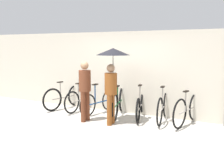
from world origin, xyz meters
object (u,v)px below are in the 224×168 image
parked_bicycle_2 (99,101)px  parked_bicycle_0 (65,97)px  parked_bicycle_4 (141,105)px  parked_bicycle_5 (163,107)px  parked_bicycle_1 (82,99)px  pedestrian_leading (85,87)px  parked_bicycle_3 (119,102)px  parked_bicycle_6 (188,109)px  pedestrian_center (112,67)px

parked_bicycle_2 → parked_bicycle_0: bearing=100.8°
parked_bicycle_4 → parked_bicycle_2: bearing=80.4°
parked_bicycle_5 → parked_bicycle_4: bearing=84.1°
parked_bicycle_1 → parked_bicycle_4: parked_bicycle_4 is taller
parked_bicycle_2 → pedestrian_leading: bearing=-163.3°
parked_bicycle_2 → parked_bicycle_3: 0.65m
parked_bicycle_6 → parked_bicycle_1: bearing=103.2°
parked_bicycle_0 → parked_bicycle_4: (2.61, 0.04, -0.02)m
pedestrian_leading → pedestrian_center: pedestrian_center is taller
parked_bicycle_3 → pedestrian_leading: pedestrian_leading is taller
parked_bicycle_0 → parked_bicycle_3: size_ratio=0.96×
parked_bicycle_2 → parked_bicycle_4: bearing=-74.1°
parked_bicycle_5 → parked_bicycle_0: bearing=85.5°
parked_bicycle_4 → pedestrian_center: size_ratio=0.87×
parked_bicycle_1 → parked_bicycle_2: parked_bicycle_2 is taller
parked_bicycle_3 → parked_bicycle_6: (1.96, 0.05, 0.00)m
parked_bicycle_0 → parked_bicycle_1: size_ratio=1.01×
parked_bicycle_0 → pedestrian_leading: bearing=-110.4°
parked_bicycle_2 → pedestrian_center: size_ratio=0.81×
parked_bicycle_0 → parked_bicycle_3: bearing=-77.0°
parked_bicycle_3 → parked_bicycle_2: bearing=78.3°
parked_bicycle_4 → parked_bicycle_1: bearing=76.9°
parked_bicycle_1 → pedestrian_leading: (0.72, -0.97, 0.59)m
parked_bicycle_3 → parked_bicycle_6: parked_bicycle_6 is taller
parked_bicycle_5 → parked_bicycle_1: bearing=84.7°
parked_bicycle_2 → parked_bicycle_5: parked_bicycle_5 is taller
parked_bicycle_2 → parked_bicycle_3: size_ratio=0.91×
pedestrian_leading → parked_bicycle_2: bearing=100.9°
parked_bicycle_0 → parked_bicycle_4: parked_bicycle_0 is taller
parked_bicycle_0 → pedestrian_center: bearing=-96.9°
parked_bicycle_2 → parked_bicycle_5: size_ratio=0.95×
parked_bicycle_3 → parked_bicycle_4: (0.65, 0.06, -0.04)m
parked_bicycle_3 → pedestrian_leading: (-0.59, -0.90, 0.55)m
parked_bicycle_1 → parked_bicycle_5: (2.61, -0.02, 0.03)m
pedestrian_center → parked_bicycle_3: bearing=100.0°
parked_bicycle_2 → parked_bicycle_6: parked_bicycle_6 is taller
parked_bicycle_6 → pedestrian_center: (-1.79, -0.83, 1.10)m
parked_bicycle_0 → parked_bicycle_6: 3.91m
parked_bicycle_3 → parked_bicycle_4: parked_bicycle_3 is taller
parked_bicycle_2 → parked_bicycle_5: 1.96m
parked_bicycle_0 → parked_bicycle_5: bearing=-75.8°
parked_bicycle_1 → parked_bicycle_3: bearing=-87.1°
parked_bicycle_1 → parked_bicycle_5: parked_bicycle_5 is taller
parked_bicycle_3 → pedestrian_leading: size_ratio=1.09×
parked_bicycle_1 → parked_bicycle_3: parked_bicycle_3 is taller
parked_bicycle_2 → parked_bicycle_6: size_ratio=0.95×
parked_bicycle_6 → pedestrian_center: size_ratio=0.86×
parked_bicycle_2 → parked_bicycle_4: 1.30m
parked_bicycle_4 → parked_bicycle_5: 0.65m
pedestrian_leading → pedestrian_center: (0.75, 0.13, 0.55)m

